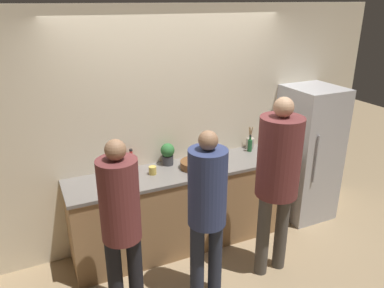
{
  "coord_description": "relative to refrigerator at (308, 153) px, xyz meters",
  "views": [
    {
      "loc": [
        -1.45,
        -3.0,
        2.64
      ],
      "look_at": [
        0.0,
        0.14,
        1.29
      ],
      "focal_mm": 35.0,
      "sensor_mm": 36.0,
      "label": 1
    }
  ],
  "objects": [
    {
      "name": "fruit_bowl",
      "position": [
        -1.56,
        0.0,
        0.14
      ],
      "size": [
        0.31,
        0.31,
        0.12
      ],
      "color": "brown",
      "rests_on": "counter"
    },
    {
      "name": "ground_plane",
      "position": [
        -1.66,
        -0.3,
        -0.84
      ],
      "size": [
        14.0,
        14.0,
        0.0
      ],
      "primitive_type": "plane",
      "color": "#9E8460"
    },
    {
      "name": "person_left",
      "position": [
        -2.55,
        -0.7,
        0.14
      ],
      "size": [
        0.33,
        0.33,
        1.66
      ],
      "color": "black",
      "rests_on": "ground_plane"
    },
    {
      "name": "cup_white",
      "position": [
        -1.28,
        0.23,
        0.15
      ],
      "size": [
        0.09,
        0.09,
        0.1
      ],
      "color": "white",
      "rests_on": "counter"
    },
    {
      "name": "cup_yellow",
      "position": [
        -2.02,
        0.05,
        0.14
      ],
      "size": [
        0.08,
        0.08,
        0.08
      ],
      "color": "gold",
      "rests_on": "counter"
    },
    {
      "name": "bottle_red",
      "position": [
        -2.18,
        0.24,
        0.19
      ],
      "size": [
        0.07,
        0.07,
        0.24
      ],
      "color": "red",
      "rests_on": "counter"
    },
    {
      "name": "counter",
      "position": [
        -1.66,
        0.05,
        -0.37
      ],
      "size": [
        2.51,
        0.62,
        0.94
      ],
      "color": "#9E754C",
      "rests_on": "ground_plane"
    },
    {
      "name": "potted_plant",
      "position": [
        -1.79,
        0.21,
        0.23
      ],
      "size": [
        0.15,
        0.15,
        0.24
      ],
      "color": "#3D3D42",
      "rests_on": "counter"
    },
    {
      "name": "person_right",
      "position": [
        -1.05,
        -0.75,
        0.3
      ],
      "size": [
        0.41,
        0.41,
        1.84
      ],
      "color": "#4C4742",
      "rests_on": "ground_plane"
    },
    {
      "name": "wall_back",
      "position": [
        -1.66,
        0.34,
        0.46
      ],
      "size": [
        5.2,
        0.06,
        2.6
      ],
      "color": "beige",
      "rests_on": "ground_plane"
    },
    {
      "name": "bottle_green",
      "position": [
        -0.76,
        0.15,
        0.18
      ],
      "size": [
        0.05,
        0.05,
        0.2
      ],
      "color": "#236033",
      "rests_on": "counter"
    },
    {
      "name": "person_center",
      "position": [
        -1.81,
        -0.79,
        0.14
      ],
      "size": [
        0.34,
        0.34,
        1.65
      ],
      "color": "#232838",
      "rests_on": "ground_plane"
    },
    {
      "name": "refrigerator",
      "position": [
        0.0,
        0.0,
        0.0
      ],
      "size": [
        0.61,
        0.67,
        1.67
      ],
      "color": "#B7B7BC",
      "rests_on": "ground_plane"
    },
    {
      "name": "utensil_crock",
      "position": [
        -0.71,
        0.24,
        0.17
      ],
      "size": [
        0.1,
        0.1,
        0.27
      ],
      "color": "#ADA393",
      "rests_on": "counter"
    }
  ]
}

